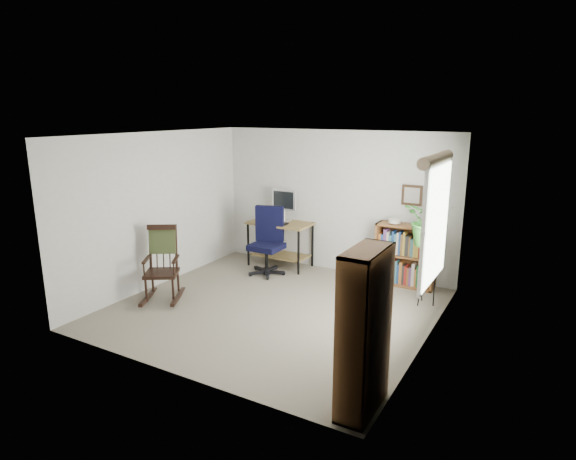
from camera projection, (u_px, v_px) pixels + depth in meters
The scene contains 18 objects.
floor at pixel (274, 308), 6.76m from camera, with size 4.20×4.00×0.00m, color gray.
ceiling at pixel (273, 135), 6.18m from camera, with size 4.20×4.00×0.00m, color silver.
wall_back at pixel (334, 202), 8.16m from camera, with size 4.20×0.00×2.40m, color beige.
wall_front at pixel (169, 266), 4.79m from camera, with size 4.20×0.00×2.40m, color beige.
wall_left at pixel (158, 210), 7.48m from camera, with size 0.00×4.00×2.40m, color beige.
wall_right at pixel (431, 247), 5.47m from camera, with size 0.00×4.00×2.40m, color beige.
window at pixel (435, 224), 5.69m from camera, with size 0.12×1.20×1.50m, color white, non-canonical shape.
desk at pixel (280, 244), 8.53m from camera, with size 1.11×0.61×0.80m, color olive, non-canonical shape.
monitor at pixel (284, 205), 8.48m from camera, with size 0.46×0.16×0.56m, color silver, non-canonical shape.
keyboard at pixel (277, 223), 8.33m from camera, with size 0.40×0.15×0.03m, color black.
office_chair at pixel (266, 241), 8.04m from camera, with size 0.63×0.63×1.16m, color black, non-canonical shape.
rocking_chair at pixel (161, 263), 6.96m from camera, with size 0.57×0.95×1.10m, color black, non-canonical shape.
low_bookshelf at pixel (406, 255), 7.55m from camera, with size 0.93×0.31×0.98m, color brown, non-canonical shape.
tall_bookshelf at pixel (364, 332), 4.31m from camera, with size 0.29×0.68×1.55m, color brown, non-canonical shape.
plant_stand at pixel (426, 273), 6.80m from camera, with size 0.26×0.26×0.94m, color black, non-canonical shape.
spider_plant at pixel (432, 194), 6.53m from camera, with size 1.69×1.88×1.46m, color #2D6C26.
potted_plant_small at pixel (426, 224), 7.29m from camera, with size 0.13×0.24×0.11m, color #2D6C26.
framed_picture at pixel (412, 195), 7.45m from camera, with size 0.32×0.04×0.32m, color black, non-canonical shape.
Camera 1 is at (3.28, -5.38, 2.71)m, focal length 30.00 mm.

